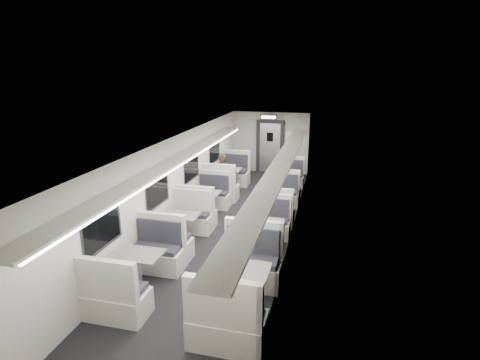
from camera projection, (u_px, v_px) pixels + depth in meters
The scene contains 19 objects.
room at pixel (231, 188), 9.26m from camera, with size 3.24×12.24×2.64m.
booth_left_a at pixel (227, 180), 12.65m from camera, with size 1.13×2.29×1.23m.
booth_left_b at pixel (205, 204), 10.56m from camera, with size 1.01×2.04×1.09m.
booth_left_c at pixel (181, 229), 8.88m from camera, with size 1.05×2.14×1.14m.
booth_left_d at pixel (139, 271), 6.99m from camera, with size 1.08×2.18×1.17m.
booth_right_a at pixel (287, 183), 12.45m from camera, with size 1.00×2.02×1.08m.
booth_right_b at pixel (279, 202), 10.66m from camera, with size 1.01×2.04×1.09m.
booth_right_c at pixel (265, 235), 8.60m from camera, with size 0.98×1.99×1.06m.
booth_right_d at pixel (241, 289), 6.39m from camera, with size 1.15×2.34×1.25m.
passenger at pixel (222, 177), 11.86m from camera, with size 0.54×0.35×1.47m, color black.
window_a at pixel (215, 150), 12.72m from camera, with size 0.02×1.18×0.84m, color black.
window_b at pixel (192, 166), 10.68m from camera, with size 0.02×1.18×0.84m, color black.
window_c at pixel (158, 190), 8.63m from camera, with size 0.02×1.18×0.84m, color black.
window_d at pixel (102, 227), 6.58m from camera, with size 0.02×1.18×0.84m, color black.
luggage_rack_left at pixel (178, 159), 9.06m from camera, with size 0.46×10.40×0.09m.
luggage_rack_right at pixel (280, 165), 8.50m from camera, with size 0.46×10.40×0.09m.
vestibule_door at pixel (270, 147), 14.83m from camera, with size 1.10×0.13×2.10m.
exit_sign at pixel (269, 117), 14.02m from camera, with size 0.62×0.12×0.16m.
wall_notice at pixel (289, 136), 14.52m from camera, with size 0.32×0.02×0.40m, color white.
Camera 1 is at (2.31, -8.52, 4.04)m, focal length 28.00 mm.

